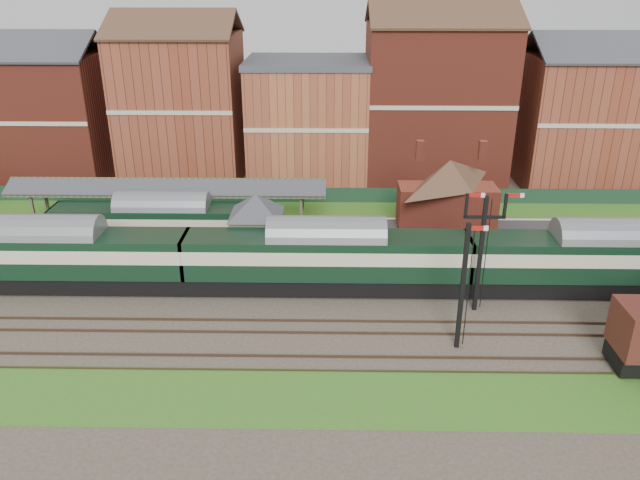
{
  "coord_description": "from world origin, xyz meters",
  "views": [
    {
      "loc": [
        2.35,
        -38.87,
        20.83
      ],
      "look_at": [
        1.65,
        2.0,
        3.0
      ],
      "focal_mm": 35.0,
      "sensor_mm": 36.0,
      "label": 1
    }
  ],
  "objects_px": {
    "dmu_train": "(326,257)",
    "platform_railcar": "(164,224)",
    "signal_box": "(257,230)",
    "semaphore_bracket": "(482,246)"
  },
  "relations": [
    {
      "from": "dmu_train",
      "to": "platform_railcar",
      "type": "distance_m",
      "value": 14.4
    },
    {
      "from": "platform_railcar",
      "to": "signal_box",
      "type": "bearing_deg",
      "value": -22.81
    },
    {
      "from": "signal_box",
      "to": "semaphore_bracket",
      "type": "height_order",
      "value": "semaphore_bracket"
    },
    {
      "from": "dmu_train",
      "to": "platform_railcar",
      "type": "bearing_deg",
      "value": 153.16
    },
    {
      "from": "signal_box",
      "to": "semaphore_bracket",
      "type": "xyz_separation_m",
      "value": [
        15.04,
        -5.75,
        1.44
      ]
    },
    {
      "from": "dmu_train",
      "to": "semaphore_bracket",
      "type": "bearing_deg",
      "value": -14.14
    },
    {
      "from": "signal_box",
      "to": "semaphore_bracket",
      "type": "bearing_deg",
      "value": -20.92
    },
    {
      "from": "signal_box",
      "to": "semaphore_bracket",
      "type": "distance_m",
      "value": 16.16
    },
    {
      "from": "signal_box",
      "to": "dmu_train",
      "type": "height_order",
      "value": "signal_box"
    },
    {
      "from": "dmu_train",
      "to": "platform_railcar",
      "type": "relative_size",
      "value": 3.33
    }
  ]
}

